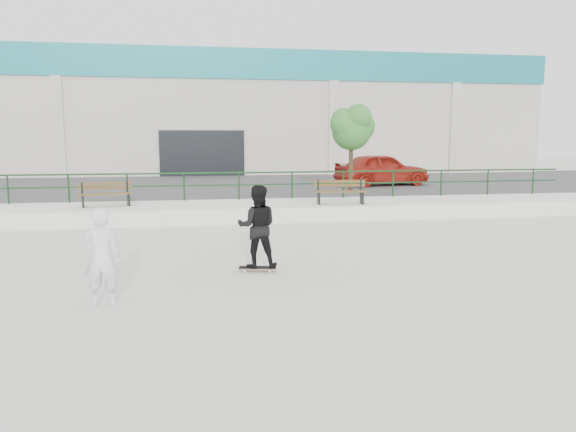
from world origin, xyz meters
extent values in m
plane|color=beige|center=(0.00, 0.00, 0.00)|extent=(120.00, 120.00, 0.00)
cube|color=silver|center=(0.00, 9.50, 0.25)|extent=(30.00, 3.00, 0.50)
cube|color=#3B3B3B|center=(0.00, 18.00, 0.25)|extent=(60.00, 14.00, 0.50)
cylinder|color=#143819|center=(0.00, 10.80, 1.50)|extent=(28.00, 0.06, 0.06)
cylinder|color=#143819|center=(0.00, 10.80, 1.05)|extent=(28.00, 0.05, 0.05)
cylinder|color=#143819|center=(-7.00, 10.80, 1.00)|extent=(0.06, 0.06, 1.00)
cylinder|color=#143819|center=(-5.00, 10.80, 1.00)|extent=(0.06, 0.06, 1.00)
cylinder|color=#143819|center=(-3.00, 10.80, 1.00)|extent=(0.06, 0.06, 1.00)
cylinder|color=#143819|center=(-1.00, 10.80, 1.00)|extent=(0.06, 0.06, 1.00)
cylinder|color=#143819|center=(1.00, 10.80, 1.00)|extent=(0.06, 0.06, 1.00)
cylinder|color=#143819|center=(3.00, 10.80, 1.00)|extent=(0.06, 0.06, 1.00)
cylinder|color=#143819|center=(5.00, 10.80, 1.00)|extent=(0.06, 0.06, 1.00)
cylinder|color=#143819|center=(7.00, 10.80, 1.00)|extent=(0.06, 0.06, 1.00)
cylinder|color=#143819|center=(9.00, 10.80, 1.00)|extent=(0.06, 0.06, 1.00)
cylinder|color=#143819|center=(11.00, 10.80, 1.00)|extent=(0.06, 0.06, 1.00)
cylinder|color=#143819|center=(13.00, 10.80, 1.00)|extent=(0.06, 0.06, 1.00)
cube|color=silver|center=(0.00, 32.00, 4.00)|extent=(44.00, 16.00, 8.00)
cube|color=#1A7A82|center=(0.00, 32.00, 7.10)|extent=(44.20, 16.20, 1.80)
cube|color=black|center=(0.00, 23.95, 1.60)|extent=(5.00, 0.15, 3.20)
cube|color=silver|center=(-8.00, 23.90, 3.10)|extent=(0.60, 0.25, 6.20)
cube|color=silver|center=(8.00, 23.90, 3.10)|extent=(0.60, 0.25, 6.20)
cube|color=silver|center=(16.00, 23.90, 3.10)|extent=(0.60, 0.25, 6.20)
cube|color=brown|center=(-3.54, 9.35, 0.92)|extent=(1.74, 0.48, 0.04)
cube|color=brown|center=(-3.58, 9.52, 0.92)|extent=(1.74, 0.48, 0.04)
cube|color=brown|center=(-3.61, 9.70, 0.92)|extent=(1.74, 0.48, 0.04)
cube|color=brown|center=(-3.63, 9.77, 1.10)|extent=(1.72, 0.40, 0.10)
cube|color=brown|center=(-3.63, 9.77, 1.24)|extent=(1.72, 0.40, 0.10)
cube|color=black|center=(-4.29, 9.37, 0.70)|extent=(0.16, 0.49, 0.41)
cube|color=black|center=(-4.34, 9.62, 1.10)|extent=(0.07, 0.06, 0.41)
cube|color=black|center=(-2.86, 9.68, 0.70)|extent=(0.16, 0.49, 0.41)
cube|color=black|center=(-2.91, 9.92, 1.10)|extent=(0.07, 0.06, 0.41)
cube|color=brown|center=(4.33, 8.66, 0.93)|extent=(1.81, 0.35, 0.04)
cube|color=brown|center=(4.35, 8.84, 0.93)|extent=(1.81, 0.35, 0.04)
cube|color=brown|center=(4.37, 9.02, 0.93)|extent=(1.81, 0.35, 0.04)
cube|color=brown|center=(4.38, 9.10, 1.12)|extent=(1.80, 0.27, 0.10)
cube|color=brown|center=(4.38, 9.10, 1.26)|extent=(1.80, 0.27, 0.10)
cube|color=black|center=(3.60, 8.94, 0.71)|extent=(0.12, 0.51, 0.42)
cube|color=black|center=(3.63, 9.20, 1.12)|extent=(0.07, 0.06, 0.42)
cube|color=black|center=(5.10, 8.75, 0.71)|extent=(0.12, 0.51, 0.42)
cube|color=black|center=(5.13, 9.00, 1.12)|extent=(0.07, 0.06, 0.42)
cylinder|color=#4B3725|center=(6.01, 13.24, 1.60)|extent=(0.18, 0.18, 2.20)
sphere|color=#286A27|center=(6.01, 13.24, 3.07)|extent=(1.65, 1.65, 1.65)
sphere|color=#286A27|center=(6.47, 13.51, 3.25)|extent=(1.28, 1.28, 1.28)
sphere|color=#286A27|center=(5.64, 13.06, 3.34)|extent=(1.19, 1.19, 1.19)
sphere|color=#286A27|center=(6.19, 12.87, 3.62)|extent=(1.10, 1.10, 1.10)
sphere|color=#286A27|center=(5.73, 13.61, 3.53)|extent=(1.01, 1.01, 1.01)
imported|color=maroon|center=(8.31, 15.81, 1.27)|extent=(4.72, 2.40, 1.54)
cube|color=black|center=(0.56, 1.57, 0.09)|extent=(0.80, 0.35, 0.02)
cube|color=brown|center=(0.56, 1.57, 0.07)|extent=(0.80, 0.35, 0.01)
cube|color=gray|center=(0.30, 1.62, 0.04)|extent=(0.09, 0.17, 0.03)
cube|color=gray|center=(0.81, 1.52, 0.04)|extent=(0.09, 0.17, 0.03)
cylinder|color=beige|center=(0.29, 1.53, 0.03)|extent=(0.06, 0.04, 0.06)
cylinder|color=beige|center=(0.32, 1.72, 0.03)|extent=(0.06, 0.04, 0.06)
cylinder|color=beige|center=(0.80, 1.43, 0.03)|extent=(0.06, 0.04, 0.06)
cylinder|color=beige|center=(0.83, 1.62, 0.03)|extent=(0.06, 0.04, 0.06)
imported|color=black|center=(0.56, 1.57, 0.96)|extent=(0.92, 0.76, 1.73)
imported|color=white|center=(-2.29, -0.36, 0.83)|extent=(0.63, 0.43, 1.66)
camera|label=1|loc=(-0.83, -9.92, 2.82)|focal=35.00mm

